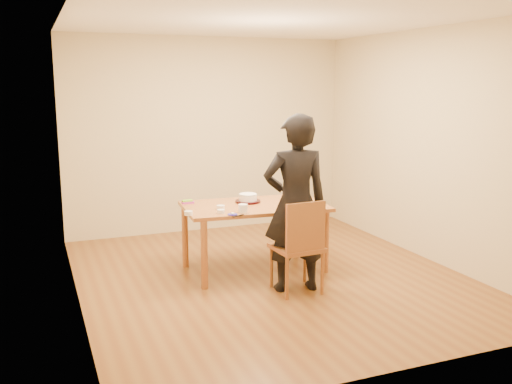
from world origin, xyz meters
name	(u,v)px	position (x,y,z in m)	size (l,w,h in m)	color
room_shell	(259,150)	(0.00, 0.34, 1.35)	(4.00, 4.50, 2.70)	brown
dining_table	(254,206)	(-0.08, 0.29, 0.73)	(1.55, 0.92, 0.04)	brown
dining_chair	(297,248)	(0.07, -0.48, 0.45)	(0.45, 0.45, 0.04)	brown
cake_plate	(248,201)	(-0.10, 0.43, 0.76)	(0.29, 0.29, 0.02)	red
cake	(248,198)	(-0.10, 0.43, 0.80)	(0.20, 0.20, 0.06)	white
frosting_dome	(248,194)	(-0.10, 0.43, 0.85)	(0.20, 0.20, 0.03)	white
frosting_tub	(243,208)	(-0.33, -0.02, 0.79)	(0.10, 0.10, 0.09)	white
frosting_lid	(233,214)	(-0.47, -0.09, 0.75)	(0.10, 0.10, 0.01)	#20189D
frosting_dollop	(233,213)	(-0.47, -0.09, 0.77)	(0.04, 0.04, 0.02)	white
ramekin_green	(221,211)	(-0.55, 0.03, 0.77)	(0.08, 0.08, 0.04)	white
ramekin_yellow	(221,207)	(-0.50, 0.21, 0.77)	(0.09, 0.09, 0.04)	white
ramekin_multi	(188,213)	(-0.89, 0.07, 0.77)	(0.09, 0.09, 0.04)	white
candy_box_pink	(188,202)	(-0.74, 0.63, 0.76)	(0.13, 0.07, 0.02)	#CE3092
candy_box_green	(187,201)	(-0.75, 0.63, 0.78)	(0.12, 0.06, 0.02)	green
spatula	(238,216)	(-0.43, -0.16, 0.75)	(0.15, 0.01, 0.01)	black
person	(295,204)	(0.07, -0.44, 0.89)	(0.65, 0.43, 1.79)	black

